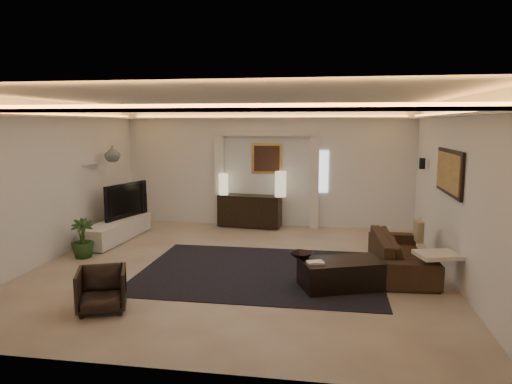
# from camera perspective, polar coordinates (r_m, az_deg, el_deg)

# --- Properties ---
(floor) EXTENTS (7.00, 7.00, 0.00)m
(floor) POSITION_cam_1_polar(r_m,az_deg,el_deg) (8.34, -2.04, -9.10)
(floor) COLOR #BFB39F
(floor) RESTS_ON ground
(ceiling) EXTENTS (7.00, 7.00, 0.00)m
(ceiling) POSITION_cam_1_polar(r_m,az_deg,el_deg) (7.96, -2.15, 11.23)
(ceiling) COLOR white
(ceiling) RESTS_ON ground
(wall_back) EXTENTS (7.00, 0.00, 7.00)m
(wall_back) POSITION_cam_1_polar(r_m,az_deg,el_deg) (11.45, 1.34, 3.09)
(wall_back) COLOR white
(wall_back) RESTS_ON ground
(wall_front) EXTENTS (7.00, 0.00, 7.00)m
(wall_front) POSITION_cam_1_polar(r_m,az_deg,el_deg) (4.69, -10.52, -4.70)
(wall_front) COLOR white
(wall_front) RESTS_ON ground
(wall_left) EXTENTS (0.00, 7.00, 7.00)m
(wall_left) POSITION_cam_1_polar(r_m,az_deg,el_deg) (9.36, -23.62, 1.21)
(wall_left) COLOR white
(wall_left) RESTS_ON ground
(wall_right) EXTENTS (0.00, 7.00, 7.00)m
(wall_right) POSITION_cam_1_polar(r_m,az_deg,el_deg) (8.10, 22.96, 0.25)
(wall_right) COLOR white
(wall_right) RESTS_ON ground
(cove_soffit) EXTENTS (7.00, 7.00, 0.04)m
(cove_soffit) POSITION_cam_1_polar(r_m,az_deg,el_deg) (7.95, -2.14, 9.22)
(cove_soffit) COLOR silver
(cove_soffit) RESTS_ON ceiling
(daylight_slit) EXTENTS (0.25, 0.03, 1.00)m
(daylight_slit) POSITION_cam_1_polar(r_m,az_deg,el_deg) (11.34, 8.10, 2.45)
(daylight_slit) COLOR white
(daylight_slit) RESTS_ON wall_back
(area_rug) EXTENTS (4.00, 3.00, 0.01)m
(area_rug) POSITION_cam_1_polar(r_m,az_deg,el_deg) (8.08, 0.50, -9.62)
(area_rug) COLOR black
(area_rug) RESTS_ON ground
(pilaster_left) EXTENTS (0.22, 0.20, 2.20)m
(pilaster_left) POSITION_cam_1_polar(r_m,az_deg,el_deg) (11.61, -4.37, 1.40)
(pilaster_left) COLOR silver
(pilaster_left) RESTS_ON ground
(pilaster_right) EXTENTS (0.22, 0.20, 2.20)m
(pilaster_right) POSITION_cam_1_polar(r_m,az_deg,el_deg) (11.29, 7.05, 1.17)
(pilaster_right) COLOR silver
(pilaster_right) RESTS_ON ground
(alcove_header) EXTENTS (2.52, 0.20, 0.12)m
(alcove_header) POSITION_cam_1_polar(r_m,az_deg,el_deg) (11.31, 1.28, 7.08)
(alcove_header) COLOR silver
(alcove_header) RESTS_ON wall_back
(painting_frame) EXTENTS (0.74, 0.04, 0.74)m
(painting_frame) POSITION_cam_1_polar(r_m,az_deg,el_deg) (11.41, 1.32, 4.08)
(painting_frame) COLOR tan
(painting_frame) RESTS_ON wall_back
(painting_canvas) EXTENTS (0.62, 0.02, 0.62)m
(painting_canvas) POSITION_cam_1_polar(r_m,az_deg,el_deg) (11.38, 1.30, 4.07)
(painting_canvas) COLOR #4C2D1E
(painting_canvas) RESTS_ON wall_back
(art_panel_frame) EXTENTS (0.04, 1.64, 0.74)m
(art_panel_frame) POSITION_cam_1_polar(r_m,az_deg,el_deg) (8.36, 22.38, 2.24)
(art_panel_frame) COLOR black
(art_panel_frame) RESTS_ON wall_right
(art_panel_gold) EXTENTS (0.02, 1.50, 0.62)m
(art_panel_gold) POSITION_cam_1_polar(r_m,az_deg,el_deg) (8.35, 22.21, 2.24)
(art_panel_gold) COLOR tan
(art_panel_gold) RESTS_ON wall_right
(wall_sconce) EXTENTS (0.12, 0.12, 0.22)m
(wall_sconce) POSITION_cam_1_polar(r_m,az_deg,el_deg) (10.19, 19.48, 3.26)
(wall_sconce) COLOR black
(wall_sconce) RESTS_ON wall_right
(wall_niche) EXTENTS (0.10, 0.55, 0.04)m
(wall_niche) POSITION_cam_1_polar(r_m,az_deg,el_deg) (10.50, -19.29, 3.25)
(wall_niche) COLOR silver
(wall_niche) RESTS_ON wall_left
(console) EXTENTS (1.55, 0.63, 0.75)m
(console) POSITION_cam_1_polar(r_m,az_deg,el_deg) (11.38, -0.77, -2.28)
(console) COLOR black
(console) RESTS_ON ground
(lamp_left) EXTENTS (0.29, 0.29, 0.51)m
(lamp_left) POSITION_cam_1_polar(r_m,az_deg,el_deg) (11.43, -3.96, 1.25)
(lamp_left) COLOR #F9EFB5
(lamp_left) RESTS_ON console
(lamp_right) EXTENTS (0.33, 0.33, 0.59)m
(lamp_right) POSITION_cam_1_polar(r_m,az_deg,el_deg) (11.11, 3.00, 1.05)
(lamp_right) COLOR beige
(lamp_right) RESTS_ON console
(media_ledge) EXTENTS (0.66, 2.20, 0.41)m
(media_ledge) POSITION_cam_1_polar(r_m,az_deg,el_deg) (10.60, -16.44, -4.39)
(media_ledge) COLOR silver
(media_ledge) RESTS_ON ground
(tv) EXTENTS (1.32, 0.52, 0.76)m
(tv) POSITION_cam_1_polar(r_m,az_deg,el_deg) (10.84, -15.97, -0.82)
(tv) COLOR black
(tv) RESTS_ON media_ledge
(figurine) EXTENTS (0.21, 0.21, 0.43)m
(figurine) POSITION_cam_1_polar(r_m,az_deg,el_deg) (11.43, -13.45, -1.24)
(figurine) COLOR black
(figurine) RESTS_ON media_ledge
(ginger_jar) EXTENTS (0.37, 0.37, 0.35)m
(ginger_jar) POSITION_cam_1_polar(r_m,az_deg,el_deg) (10.69, -17.01, 4.47)
(ginger_jar) COLOR slate
(ginger_jar) RESTS_ON wall_niche
(plant) EXTENTS (0.56, 0.56, 0.73)m
(plant) POSITION_cam_1_polar(r_m,az_deg,el_deg) (9.39, -20.28, -5.30)
(plant) COLOR #233F19
(plant) RESTS_ON ground
(sofa) EXTENTS (2.18, 0.94, 0.63)m
(sofa) POSITION_cam_1_polar(r_m,az_deg,el_deg) (8.39, 17.19, -7.13)
(sofa) COLOR #3A2B1E
(sofa) RESTS_ON ground
(throw_blanket) EXTENTS (0.71, 0.63, 0.07)m
(throw_blanket) POSITION_cam_1_polar(r_m,az_deg,el_deg) (7.58, 21.14, -7.12)
(throw_blanket) COLOR white
(throw_blanket) RESTS_ON sofa
(throw_pillow) EXTENTS (0.12, 0.39, 0.38)m
(throw_pillow) POSITION_cam_1_polar(r_m,az_deg,el_deg) (9.11, 19.08, -4.47)
(throw_pillow) COLOR tan
(throw_pillow) RESTS_ON sofa
(coffee_table) EXTENTS (1.40, 1.07, 0.46)m
(coffee_table) POSITION_cam_1_polar(r_m,az_deg,el_deg) (7.41, 10.36, -9.83)
(coffee_table) COLOR black
(coffee_table) RESTS_ON ground
(bowl) EXTENTS (0.45, 0.45, 0.08)m
(bowl) POSITION_cam_1_polar(r_m,az_deg,el_deg) (7.39, 5.54, -7.76)
(bowl) COLOR black
(bowl) RESTS_ON coffee_table
(magazine) EXTENTS (0.28, 0.24, 0.03)m
(magazine) POSITION_cam_1_polar(r_m,az_deg,el_deg) (7.13, 7.20, -8.63)
(magazine) COLOR white
(magazine) RESTS_ON coffee_table
(armchair) EXTENTS (0.82, 0.83, 0.58)m
(armchair) POSITION_cam_1_polar(r_m,az_deg,el_deg) (6.76, -18.17, -11.16)
(armchair) COLOR #35271B
(armchair) RESTS_ON ground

